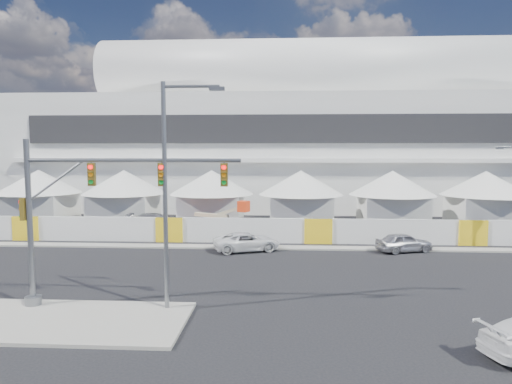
# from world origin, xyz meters

# --- Properties ---
(ground) EXTENTS (160.00, 160.00, 0.00)m
(ground) POSITION_xyz_m (0.00, 0.00, 0.00)
(ground) COLOR black
(ground) RESTS_ON ground
(median_island) EXTENTS (10.00, 5.00, 0.15)m
(median_island) POSITION_xyz_m (-6.00, -3.00, 0.07)
(median_island) COLOR gray
(median_island) RESTS_ON ground
(far_curb) EXTENTS (80.00, 1.20, 0.12)m
(far_curb) POSITION_xyz_m (20.00, 12.50, 0.06)
(far_curb) COLOR gray
(far_curb) RESTS_ON ground
(stadium) EXTENTS (80.00, 24.80, 21.98)m
(stadium) POSITION_xyz_m (8.71, 41.50, 9.45)
(stadium) COLOR silver
(stadium) RESTS_ON ground
(tent_row) EXTENTS (53.40, 8.40, 5.40)m
(tent_row) POSITION_xyz_m (0.50, 24.00, 3.15)
(tent_row) COLOR silver
(tent_row) RESTS_ON ground
(hoarding_fence) EXTENTS (70.00, 0.25, 2.00)m
(hoarding_fence) POSITION_xyz_m (6.00, 14.50, 1.00)
(hoarding_fence) COLOR silver
(hoarding_fence) RESTS_ON ground
(sedan_silver) EXTENTS (2.81, 4.43, 1.41)m
(sedan_silver) POSITION_xyz_m (12.04, 11.84, 0.70)
(sedan_silver) COLOR #AEADB2
(sedan_silver) RESTS_ON ground
(pickup_curb) EXTENTS (3.75, 5.39, 1.37)m
(pickup_curb) POSITION_xyz_m (0.52, 11.53, 0.68)
(pickup_curb) COLOR silver
(pickup_curb) RESTS_ON ground
(lot_car_a) EXTENTS (2.09, 4.09, 1.28)m
(lot_car_a) POSITION_xyz_m (20.20, 18.60, 0.64)
(lot_car_a) COLOR white
(lot_car_a) RESTS_ON ground
(lot_car_c) EXTENTS (2.47, 5.46, 1.55)m
(lot_car_c) POSITION_xyz_m (-8.60, 19.90, 0.77)
(lot_car_c) COLOR #9B9A9E
(lot_car_c) RESTS_ON ground
(traffic_mast) EXTENTS (10.28, 0.76, 7.80)m
(traffic_mast) POSITION_xyz_m (-6.56, -1.23, 4.48)
(traffic_mast) COLOR slate
(traffic_mast) RESTS_ON median_island
(streetlight_median) EXTENTS (2.86, 0.29, 10.34)m
(streetlight_median) POSITION_xyz_m (-1.94, -1.26, 6.08)
(streetlight_median) COLOR gray
(streetlight_median) RESTS_ON median_island
(boom_lift) EXTENTS (6.57, 2.64, 3.21)m
(boom_lift) POSITION_xyz_m (-3.37, 17.72, 0.86)
(boom_lift) COLOR #F33F16
(boom_lift) RESTS_ON ground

